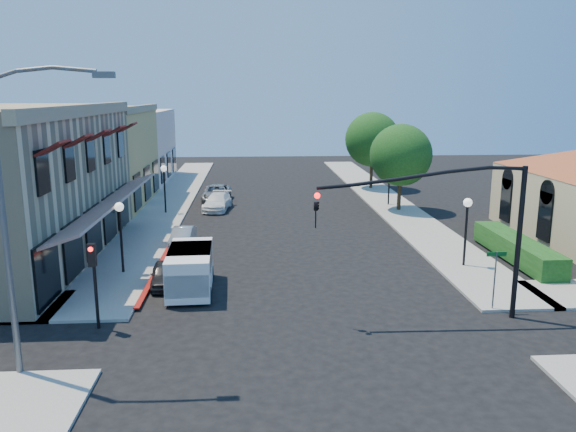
{
  "coord_description": "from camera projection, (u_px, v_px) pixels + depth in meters",
  "views": [
    {
      "loc": [
        -2.15,
        -18.63,
        8.63
      ],
      "look_at": [
        -0.38,
        8.89,
        2.6
      ],
      "focal_mm": 35.0,
      "sensor_mm": 36.0,
      "label": 1
    }
  ],
  "objects": [
    {
      "name": "street_tree_b",
      "position": [
        372.0,
        139.0,
        50.92
      ],
      "size": [
        4.94,
        4.94,
        7.02
      ],
      "color": "#352415",
      "rests_on": "ground"
    },
    {
      "name": "signal_mast_arm",
      "position": [
        466.0,
        217.0,
        21.1
      ],
      "size": [
        8.01,
        0.39,
        6.0
      ],
      "color": "black",
      "rests_on": "ground"
    },
    {
      "name": "cobra_streetlight",
      "position": [
        15.0,
        210.0,
        16.49
      ],
      "size": [
        3.6,
        0.25,
        9.31
      ],
      "color": "#595B5E",
      "rests_on": "ground"
    },
    {
      "name": "lamppost_right_near",
      "position": [
        467.0,
        215.0,
        27.89
      ],
      "size": [
        0.44,
        0.44,
        3.57
      ],
      "color": "black",
      "rests_on": "ground"
    },
    {
      "name": "parked_car_b",
      "position": [
        183.0,
        237.0,
        32.31
      ],
      "size": [
        1.32,
        3.33,
        1.08
      ],
      "primitive_type": "imported",
      "rotation": [
        0.0,
        0.0,
        -0.06
      ],
      "color": "#A4A8A9",
      "rests_on": "ground"
    },
    {
      "name": "parked_car_a",
      "position": [
        165.0,
        274.0,
        25.69
      ],
      "size": [
        1.6,
        3.26,
        1.07
      ],
      "primitive_type": "imported",
      "rotation": [
        0.0,
        0.0,
        0.11
      ],
      "color": "black",
      "rests_on": "ground"
    },
    {
      "name": "sidewalk_right",
      "position": [
        383.0,
        198.0,
        47.0
      ],
      "size": [
        3.5,
        50.0,
        0.12
      ],
      "primitive_type": "cube",
      "color": "gray",
      "rests_on": "ground"
    },
    {
      "name": "pink_stucco_building",
      "position": [
        117.0,
        147.0,
        55.47
      ],
      "size": [
        10.0,
        12.0,
        7.0
      ],
      "primitive_type": "cube",
      "color": "beige",
      "rests_on": "ground"
    },
    {
      "name": "sidewalk_left",
      "position": [
        172.0,
        201.0,
        45.9
      ],
      "size": [
        3.5,
        50.0,
        0.12
      ],
      "primitive_type": "cube",
      "color": "gray",
      "rests_on": "ground"
    },
    {
      "name": "white_van",
      "position": [
        190.0,
        267.0,
        24.84
      ],
      "size": [
        2.03,
        4.36,
        1.9
      ],
      "color": "white",
      "rests_on": "ground"
    },
    {
      "name": "parked_car_d",
      "position": [
        217.0,
        193.0,
        45.76
      ],
      "size": [
        2.22,
        4.78,
        1.33
      ],
      "primitive_type": "imported",
      "rotation": [
        0.0,
        0.0,
        -0.01
      ],
      "color": "gray",
      "rests_on": "ground"
    },
    {
      "name": "parked_car_c",
      "position": [
        217.0,
        202.0,
        42.35
      ],
      "size": [
        2.29,
        4.45,
        1.23
      ],
      "primitive_type": "imported",
      "rotation": [
        0.0,
        0.0,
        -0.14
      ],
      "color": "white",
      "rests_on": "ground"
    },
    {
      "name": "street_tree_a",
      "position": [
        401.0,
        155.0,
        41.25
      ],
      "size": [
        4.56,
        4.56,
        6.48
      ],
      "color": "#352415",
      "rests_on": "ground"
    },
    {
      "name": "secondary_signal",
      "position": [
        94.0,
        270.0,
        20.52
      ],
      "size": [
        0.28,
        0.42,
        3.32
      ],
      "color": "black",
      "rests_on": "ground"
    },
    {
      "name": "lamppost_left_far",
      "position": [
        164.0,
        177.0,
        40.47
      ],
      "size": [
        0.44,
        0.44,
        3.57
      ],
      "color": "black",
      "rests_on": "ground"
    },
    {
      "name": "ground",
      "position": [
        314.0,
        339.0,
        20.15
      ],
      "size": [
        120.0,
        120.0,
        0.0
      ],
      "primitive_type": "plane",
      "color": "black",
      "rests_on": "ground"
    },
    {
      "name": "hedge",
      "position": [
        515.0,
        260.0,
        29.66
      ],
      "size": [
        1.4,
        8.0,
        1.1
      ],
      "primitive_type": "cube",
      "color": "#154012",
      "rests_on": "ground"
    },
    {
      "name": "yellow_stucco_building",
      "position": [
        80.0,
        157.0,
        43.7
      ],
      "size": [
        10.0,
        12.0,
        7.6
      ],
      "primitive_type": "cube",
      "color": "tan",
      "rests_on": "ground"
    },
    {
      "name": "lamppost_right_far",
      "position": [
        390.0,
        171.0,
        43.49
      ],
      "size": [
        0.44,
        0.44,
        3.57
      ],
      "color": "black",
      "rests_on": "ground"
    },
    {
      "name": "lamppost_left_near",
      "position": [
        120.0,
        220.0,
        26.82
      ],
      "size": [
        0.44,
        0.44,
        3.57
      ],
      "color": "black",
      "rests_on": "ground"
    },
    {
      "name": "street_name_sign",
      "position": [
        495.0,
        271.0,
        22.4
      ],
      "size": [
        0.8,
        0.06,
        2.5
      ],
      "color": "#595B5E",
      "rests_on": "ground"
    },
    {
      "name": "curb_red_strip",
      "position": [
        157.0,
        273.0,
        27.51
      ],
      "size": [
        0.25,
        10.0,
        0.06
      ],
      "primitive_type": "cube",
      "color": "maroon",
      "rests_on": "ground"
    }
  ]
}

